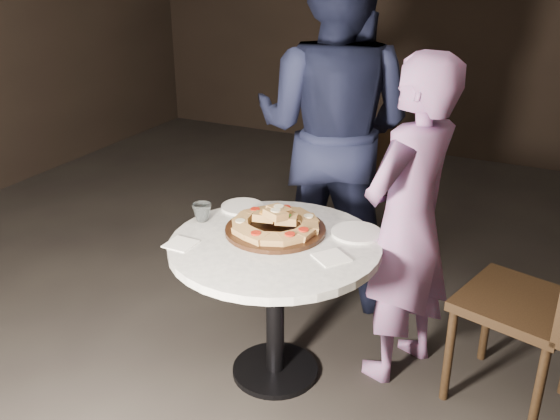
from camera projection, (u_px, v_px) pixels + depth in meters
name	position (u px, v px, depth m)	size (l,w,h in m)	color
floor	(271.00, 353.00, 3.10)	(7.00, 7.00, 0.00)	black
table	(275.00, 268.00, 2.73)	(1.06, 1.06, 0.69)	black
serving_board	(275.00, 230.00, 2.77)	(0.45, 0.45, 0.02)	black
focaccia_pile	(276.00, 221.00, 2.76)	(0.40, 0.40, 0.11)	#A67840
plate_left	(242.00, 207.00, 3.02)	(0.21, 0.21, 0.01)	white
plate_right	(356.00, 233.00, 2.75)	(0.22, 0.22, 0.01)	white
water_glass	(202.00, 212.00, 2.87)	(0.09, 0.09, 0.08)	silver
napkin_near	(181.00, 244.00, 2.66)	(0.12, 0.12, 0.01)	white
napkin_far	(331.00, 258.00, 2.54)	(0.13, 0.13, 0.01)	white
chair_far	(367.00, 176.00, 3.96)	(0.52, 0.53, 0.88)	black
chair_right	(546.00, 296.00, 2.52)	(0.57, 0.56, 0.97)	black
diner_navy	(333.00, 129.00, 3.34)	(0.92, 0.72, 1.90)	black
diner_teal	(408.00, 224.00, 2.71)	(0.55, 0.36, 1.49)	#835D93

